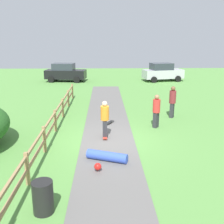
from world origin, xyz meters
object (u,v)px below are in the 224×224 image
at_px(bystander_red, 156,110).
at_px(skater_fallen, 106,157).
at_px(skateboard_loose, 109,123).
at_px(parked_car_silver, 162,72).
at_px(skater_riding, 105,118).
at_px(bystander_maroon, 172,100).
at_px(trash_bin, 43,197).
at_px(parked_car_black, 65,72).

bearing_deg(bystander_red, skater_fallen, -123.02).
height_order(skateboard_loose, parked_car_silver, parked_car_silver).
bearing_deg(skater_riding, bystander_maroon, 39.89).
bearing_deg(skater_riding, skater_fallen, -89.09).
bearing_deg(trash_bin, skater_riding, 73.32).
xyz_separation_m(skater_riding, parked_car_black, (-4.13, 17.09, -0.03)).
xyz_separation_m(trash_bin, skater_riding, (1.66, 5.55, 0.54)).
height_order(skater_riding, parked_car_silver, parked_car_silver).
distance_m(skateboard_loose, parked_car_black, 15.64).
distance_m(skateboard_loose, bystander_maroon, 3.98).
relative_size(bystander_maroon, parked_car_black, 0.42).
bearing_deg(skater_fallen, parked_car_silver, 72.47).
bearing_deg(bystander_red, parked_car_silver, 77.06).
height_order(skateboard_loose, parked_car_black, parked_car_black).
relative_size(skater_riding, skater_fallen, 1.09).
xyz_separation_m(skater_riding, skater_fallen, (0.04, -2.54, -0.79)).
bearing_deg(skater_riding, bystander_red, 29.14).
distance_m(bystander_maroon, bystander_red, 2.20).
relative_size(skater_riding, parked_car_black, 0.40).
relative_size(bystander_maroon, parked_car_silver, 0.41).
xyz_separation_m(skater_fallen, parked_car_black, (-4.17, 19.63, 0.76)).
bearing_deg(bystander_maroon, trash_bin, -122.32).
xyz_separation_m(trash_bin, skater_fallen, (1.70, 3.01, -0.25)).
bearing_deg(bystander_maroon, skateboard_loose, -162.25).
distance_m(skater_riding, parked_car_black, 17.58).
bearing_deg(bystander_maroon, parked_car_black, 120.24).
bearing_deg(skater_fallen, bystander_red, 56.98).
bearing_deg(bystander_red, skateboard_loose, 165.58).
xyz_separation_m(bystander_maroon, bystander_red, (-1.27, -1.80, -0.07)).
distance_m(skater_riding, bystander_red, 3.04).
bearing_deg(skateboard_loose, skater_riding, -96.48).
distance_m(trash_bin, skater_riding, 5.82).
bearing_deg(bystander_red, parked_car_black, 113.48).
height_order(skateboard_loose, bystander_red, bystander_red).
bearing_deg(parked_car_black, bystander_red, -66.52).
height_order(skater_riding, skater_fallen, skater_riding).
relative_size(trash_bin, bystander_maroon, 0.49).
xyz_separation_m(trash_bin, skateboard_loose, (1.90, 7.65, -0.36)).
bearing_deg(parked_car_silver, bystander_maroon, -99.52).
bearing_deg(parked_car_silver, trash_bin, -109.25).
relative_size(parked_car_silver, parked_car_black, 1.02).
distance_m(trash_bin, skater_fallen, 3.47).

